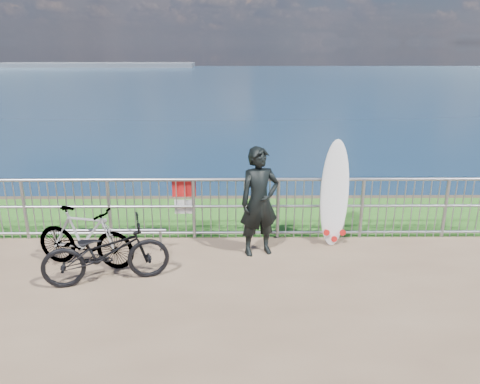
{
  "coord_description": "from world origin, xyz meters",
  "views": [
    {
      "loc": [
        0.25,
        -6.24,
        3.38
      ],
      "look_at": [
        0.32,
        1.2,
        1.0
      ],
      "focal_mm": 35.0,
      "sensor_mm": 36.0,
      "label": 1
    }
  ],
  "objects_px": {
    "bicycle_near": "(106,252)",
    "bicycle_far": "(85,237)",
    "surfer": "(259,202)",
    "surfboard": "(334,197)"
  },
  "relations": [
    {
      "from": "bicycle_near",
      "to": "bicycle_far",
      "type": "xyz_separation_m",
      "value": [
        -0.47,
        0.53,
        0.01
      ]
    },
    {
      "from": "surfer",
      "to": "bicycle_far",
      "type": "height_order",
      "value": "surfer"
    },
    {
      "from": "surfer",
      "to": "bicycle_far",
      "type": "relative_size",
      "value": 1.12
    },
    {
      "from": "surfer",
      "to": "bicycle_near",
      "type": "height_order",
      "value": "surfer"
    },
    {
      "from": "surfer",
      "to": "bicycle_near",
      "type": "bearing_deg",
      "value": -174.74
    },
    {
      "from": "bicycle_near",
      "to": "bicycle_far",
      "type": "bearing_deg",
      "value": 26.46
    },
    {
      "from": "surfboard",
      "to": "bicycle_near",
      "type": "xyz_separation_m",
      "value": [
        -3.59,
        -1.42,
        -0.37
      ]
    },
    {
      "from": "surfer",
      "to": "bicycle_far",
      "type": "distance_m",
      "value": 2.81
    },
    {
      "from": "bicycle_far",
      "to": "surfboard",
      "type": "bearing_deg",
      "value": -64.2
    },
    {
      "from": "bicycle_near",
      "to": "bicycle_far",
      "type": "relative_size",
      "value": 1.11
    }
  ]
}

